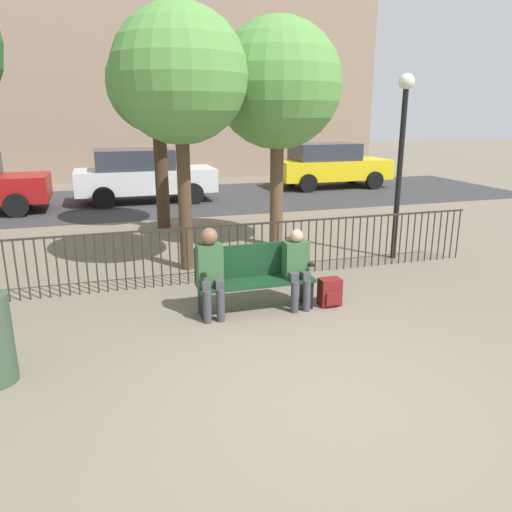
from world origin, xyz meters
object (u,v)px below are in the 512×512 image
Objects in this scene: park_bench at (254,276)px; tree_1 at (278,85)px; seated_person_1 at (297,265)px; parked_car_1 at (143,175)px; seated_person_0 at (210,268)px; backpack at (330,292)px; tree_0 at (180,76)px; lamp_post at (402,138)px; parked_car_0 at (330,165)px; tree_2 at (157,85)px.

tree_1 is (1.45, 3.20, 2.70)m from park_bench.
parked_car_1 reaches higher than seated_person_1.
seated_person_0 is 1.80m from backpack.
seated_person_1 is at bearing -82.32° from parked_car_1.
tree_0 is (-1.18, 2.31, 2.62)m from seated_person_1.
lamp_post is at bearing 24.60° from seated_person_0.
tree_1 is 1.06× the size of parked_car_1.
seated_person_1 is 0.27× the size of parked_car_0.
park_bench is at bearing 167.33° from seated_person_1.
parked_car_0 is (6.73, 8.40, -2.41)m from tree_0.
backpack is 3.57m from lamp_post.
lamp_post reaches higher than backpack.
parked_car_1 is (-6.85, -1.11, 0.00)m from parked_car_0.
park_bench is 3.57m from tree_0.
lamp_post is (2.72, 1.82, 1.61)m from seated_person_1.
lamp_post is 8.88m from parked_car_1.
park_bench is at bearing 10.91° from seated_person_0.
seated_person_0 is 0.28× the size of tree_0.
lamp_post reaches higher than seated_person_1.
tree_0 is 0.99× the size of tree_1.
tree_0 is at bearing 124.92° from backpack.
lamp_post reaches higher than park_bench.
parked_car_1 reaches higher than park_bench.
seated_person_0 is 0.30× the size of parked_car_1.
tree_1 reaches higher than parked_car_0.
backpack is at bearing -139.64° from lamp_post.
tree_2 is (0.01, 3.34, 0.03)m from tree_0.
parked_car_0 is at bearing 72.35° from lamp_post.
seated_person_1 is 0.26× the size of tree_1.
seated_person_0 is 3.07× the size of backpack.
park_bench is 4.11m from lamp_post.
tree_1 is (2.05, 1.02, -0.06)m from tree_0.
tree_1 is 1.00× the size of tree_2.
parked_car_1 is at bearing 117.29° from lamp_post.
lamp_post reaches higher than parked_car_1.
parked_car_1 is (-4.02, 7.79, -1.40)m from lamp_post.
parked_car_1 is (-0.12, 3.96, -2.44)m from tree_2.
parked_car_0 reaches higher than seated_person_0.
seated_person_1 is 9.70m from parked_car_1.
lamp_post is at bearing -107.65° from parked_car_0.
seated_person_1 is at bearing 170.71° from backpack.
parked_car_0 is at bearing 36.98° from tree_2.
tree_1 is (2.10, 3.32, 2.49)m from seated_person_0.
park_bench is 1.44× the size of seated_person_1.
tree_1 is at bearing 75.40° from seated_person_1.
tree_1 reaches higher than tree_0.
parked_car_0 and parked_car_1 have the same top height.
tree_1 reaches higher than seated_person_1.
tree_0 reaches higher than parked_car_0.
park_bench is 0.70m from seated_person_0.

